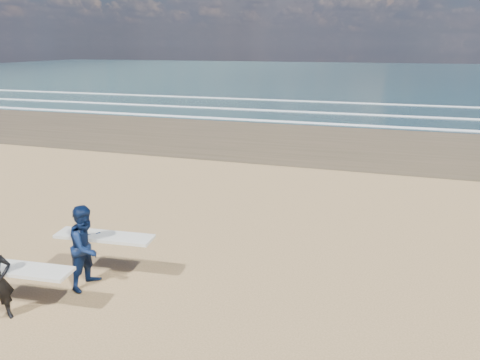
% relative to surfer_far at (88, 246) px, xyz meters
% --- Properties ---
extents(ocean, '(220.00, 100.00, 0.02)m').
position_rel_surfer_far_xyz_m(ocean, '(19.29, 70.61, -0.93)').
color(ocean, '#1B343C').
rests_on(ocean, ground).
extents(surfer_far, '(2.24, 1.20, 1.87)m').
position_rel_surfer_far_xyz_m(surfer_far, '(0.00, 0.00, 0.00)').
color(surfer_far, '#0A1A3D').
rests_on(surfer_far, ground).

